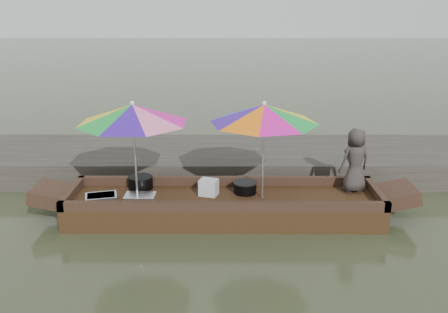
{
  "coord_description": "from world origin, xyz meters",
  "views": [
    {
      "loc": [
        0.03,
        -7.37,
        3.35
      ],
      "look_at": [
        0.0,
        0.1,
        1.0
      ],
      "focal_mm": 40.0,
      "sensor_mm": 36.0,
      "label": 1
    }
  ],
  "objects_px": {
    "tray_crayfish": "(101,198)",
    "umbrella_stern": "(263,151)",
    "boat_hull": "(224,207)",
    "cooking_pot": "(141,182)",
    "supply_bag": "(209,187)",
    "charcoal_grill": "(245,188)",
    "tray_scallop": "(140,197)",
    "vendor": "(355,160)",
    "umbrella_bow": "(135,151)"
  },
  "relations": [
    {
      "from": "boat_hull",
      "to": "cooking_pot",
      "type": "distance_m",
      "value": 1.47
    },
    {
      "from": "supply_bag",
      "to": "umbrella_bow",
      "type": "bearing_deg",
      "value": -174.79
    },
    {
      "from": "cooking_pot",
      "to": "umbrella_stern",
      "type": "xyz_separation_m",
      "value": [
        1.99,
        -0.39,
        0.67
      ]
    },
    {
      "from": "supply_bag",
      "to": "umbrella_stern",
      "type": "distance_m",
      "value": 1.07
    },
    {
      "from": "cooking_pot",
      "to": "umbrella_stern",
      "type": "relative_size",
      "value": 0.24
    },
    {
      "from": "tray_crayfish",
      "to": "umbrella_stern",
      "type": "xyz_separation_m",
      "value": [
        2.53,
        0.13,
        0.73
      ]
    },
    {
      "from": "cooking_pot",
      "to": "umbrella_stern",
      "type": "height_order",
      "value": "umbrella_stern"
    },
    {
      "from": "cooking_pot",
      "to": "vendor",
      "type": "xyz_separation_m",
      "value": [
        3.5,
        -0.1,
        0.42
      ]
    },
    {
      "from": "umbrella_bow",
      "to": "umbrella_stern",
      "type": "relative_size",
      "value": 1.03
    },
    {
      "from": "boat_hull",
      "to": "vendor",
      "type": "height_order",
      "value": "vendor"
    },
    {
      "from": "cooking_pot",
      "to": "supply_bag",
      "type": "relative_size",
      "value": 1.43
    },
    {
      "from": "tray_scallop",
      "to": "umbrella_stern",
      "type": "height_order",
      "value": "umbrella_stern"
    },
    {
      "from": "cooking_pot",
      "to": "vendor",
      "type": "relative_size",
      "value": 0.38
    },
    {
      "from": "umbrella_bow",
      "to": "charcoal_grill",
      "type": "bearing_deg",
      "value": 6.5
    },
    {
      "from": "tray_crayfish",
      "to": "cooking_pot",
      "type": "bearing_deg",
      "value": 43.96
    },
    {
      "from": "cooking_pot",
      "to": "charcoal_grill",
      "type": "relative_size",
      "value": 1.1
    },
    {
      "from": "supply_bag",
      "to": "umbrella_stern",
      "type": "bearing_deg",
      "value": -6.91
    },
    {
      "from": "tray_crayfish",
      "to": "boat_hull",
      "type": "bearing_deg",
      "value": 3.86
    },
    {
      "from": "umbrella_bow",
      "to": "umbrella_stern",
      "type": "bearing_deg",
      "value": 0.0
    },
    {
      "from": "supply_bag",
      "to": "boat_hull",
      "type": "bearing_deg",
      "value": -22.76
    },
    {
      "from": "charcoal_grill",
      "to": "umbrella_bow",
      "type": "height_order",
      "value": "umbrella_bow"
    },
    {
      "from": "tray_crayfish",
      "to": "charcoal_grill",
      "type": "xyz_separation_m",
      "value": [
        2.26,
        0.33,
        0.04
      ]
    },
    {
      "from": "tray_scallop",
      "to": "umbrella_stern",
      "type": "bearing_deg",
      "value": 1.4
    },
    {
      "from": "boat_hull",
      "to": "cooking_pot",
      "type": "relative_size",
      "value": 12.3
    },
    {
      "from": "tray_crayfish",
      "to": "charcoal_grill",
      "type": "distance_m",
      "value": 2.29
    },
    {
      "from": "vendor",
      "to": "umbrella_bow",
      "type": "bearing_deg",
      "value": -15.9
    },
    {
      "from": "boat_hull",
      "to": "umbrella_stern",
      "type": "height_order",
      "value": "umbrella_stern"
    },
    {
      "from": "tray_crayfish",
      "to": "umbrella_bow",
      "type": "xyz_separation_m",
      "value": [
        0.54,
        0.13,
        0.73
      ]
    },
    {
      "from": "vendor",
      "to": "umbrella_bow",
      "type": "xyz_separation_m",
      "value": [
        -3.49,
        -0.29,
        0.24
      ]
    },
    {
      "from": "tray_crayfish",
      "to": "supply_bag",
      "type": "xyz_separation_m",
      "value": [
        1.68,
        0.23,
        0.09
      ]
    },
    {
      "from": "tray_scallop",
      "to": "umbrella_stern",
      "type": "distance_m",
      "value": 2.07
    },
    {
      "from": "vendor",
      "to": "umbrella_stern",
      "type": "height_order",
      "value": "umbrella_stern"
    },
    {
      "from": "supply_bag",
      "to": "tray_crayfish",
      "type": "bearing_deg",
      "value": -172.09
    },
    {
      "from": "vendor",
      "to": "umbrella_bow",
      "type": "distance_m",
      "value": 3.51
    },
    {
      "from": "boat_hull",
      "to": "vendor",
      "type": "distance_m",
      "value": 2.25
    },
    {
      "from": "umbrella_stern",
      "to": "supply_bag",
      "type": "bearing_deg",
      "value": 173.09
    },
    {
      "from": "tray_scallop",
      "to": "vendor",
      "type": "distance_m",
      "value": 3.5
    },
    {
      "from": "umbrella_stern",
      "to": "boat_hull",
      "type": "bearing_deg",
      "value": 180.0
    },
    {
      "from": "tray_crayfish",
      "to": "umbrella_stern",
      "type": "distance_m",
      "value": 2.64
    },
    {
      "from": "charcoal_grill",
      "to": "umbrella_bow",
      "type": "xyz_separation_m",
      "value": [
        -1.72,
        -0.2,
        0.69
      ]
    },
    {
      "from": "tray_crayfish",
      "to": "supply_bag",
      "type": "height_order",
      "value": "supply_bag"
    },
    {
      "from": "charcoal_grill",
      "to": "supply_bag",
      "type": "bearing_deg",
      "value": -171.05
    },
    {
      "from": "tray_crayfish",
      "to": "umbrella_bow",
      "type": "distance_m",
      "value": 0.92
    },
    {
      "from": "cooking_pot",
      "to": "umbrella_bow",
      "type": "height_order",
      "value": "umbrella_bow"
    },
    {
      "from": "charcoal_grill",
      "to": "supply_bag",
      "type": "distance_m",
      "value": 0.6
    },
    {
      "from": "tray_scallop",
      "to": "supply_bag",
      "type": "height_order",
      "value": "supply_bag"
    },
    {
      "from": "vendor",
      "to": "boat_hull",
      "type": "bearing_deg",
      "value": -12.84
    },
    {
      "from": "tray_scallop",
      "to": "vendor",
      "type": "relative_size",
      "value": 0.45
    },
    {
      "from": "charcoal_grill",
      "to": "boat_hull",
      "type": "bearing_deg",
      "value": -150.16
    },
    {
      "from": "tray_crayfish",
      "to": "supply_bag",
      "type": "bearing_deg",
      "value": 7.91
    }
  ]
}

